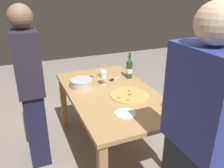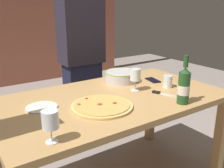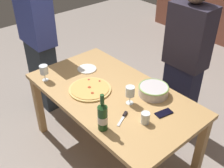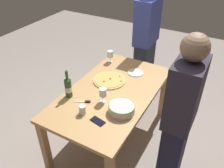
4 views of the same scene
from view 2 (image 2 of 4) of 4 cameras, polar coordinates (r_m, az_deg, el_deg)
dining_table at (r=1.81m, az=0.00°, el=-5.59°), size 1.60×0.90×0.75m
brick_wall_back at (r=4.67m, az=-23.61°, el=16.75°), size 4.34×0.16×2.83m
pizza at (r=1.59m, az=-2.30°, el=-4.92°), size 0.39×0.39×0.02m
serving_bowl at (r=2.10m, az=2.03°, el=1.82°), size 0.27×0.27×0.09m
wine_bottle at (r=1.68m, az=15.83°, el=-0.35°), size 0.08×0.08×0.32m
wine_glass_near_pizza at (r=1.87m, az=5.25°, el=1.98°), size 0.08×0.08×0.17m
wine_glass_by_bottle at (r=1.20m, az=-13.69°, el=-7.88°), size 0.08×0.08×0.16m
cup_amber at (r=2.00m, az=12.40°, el=0.56°), size 0.07×0.07×0.09m
side_plate at (r=1.64m, az=-15.48°, el=-5.06°), size 0.20×0.20×0.01m
cell_phone at (r=2.16m, az=9.14°, el=0.86°), size 0.10×0.15×0.01m
pizza_knife at (r=1.85m, az=10.90°, el=-2.07°), size 0.10×0.17×0.02m
person_host at (r=2.51m, az=-6.79°, el=5.37°), size 0.40×0.24×1.66m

